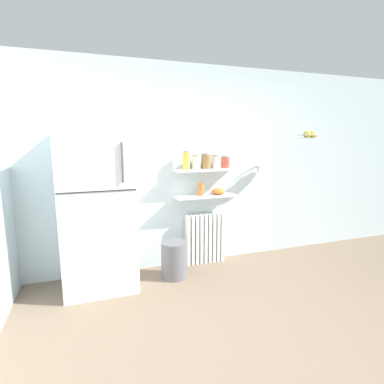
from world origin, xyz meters
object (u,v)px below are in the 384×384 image
(storage_jar_2, at_px, (206,161))
(vase, at_px, (201,189))
(radiator, at_px, (205,238))
(refrigerator, at_px, (98,211))
(storage_jar_3, at_px, (216,162))
(shelf_bowl, at_px, (219,191))
(hanging_fruit_basket, at_px, (309,135))
(storage_jar_4, at_px, (225,162))
(trash_bin, at_px, (174,259))
(storage_jar_1, at_px, (196,162))
(storage_jar_0, at_px, (186,160))

(storage_jar_2, height_order, vase, storage_jar_2)
(radiator, bearing_deg, vase, -156.75)
(refrigerator, bearing_deg, storage_jar_3, 8.10)
(shelf_bowl, xyz_separation_m, hanging_fruit_basket, (1.17, -0.28, 0.74))
(hanging_fruit_basket, bearing_deg, refrigerator, 178.70)
(radiator, relative_size, storage_jar_4, 4.14)
(vase, relative_size, trash_bin, 0.37)
(refrigerator, height_order, vase, refrigerator)
(storage_jar_4, relative_size, trash_bin, 0.37)
(hanging_fruit_basket, bearing_deg, shelf_bowl, 166.74)
(storage_jar_4, relative_size, hanging_fruit_basket, 0.57)
(shelf_bowl, relative_size, trash_bin, 0.40)
(radiator, distance_m, shelf_bowl, 0.67)
(storage_jar_2, bearing_deg, storage_jar_4, 0.00)
(trash_bin, bearing_deg, hanging_fruit_basket, -0.42)
(refrigerator, xyz_separation_m, storage_jar_3, (1.50, 0.21, 0.49))
(radiator, height_order, trash_bin, radiator)
(refrigerator, height_order, storage_jar_3, refrigerator)
(storage_jar_1, bearing_deg, storage_jar_3, -0.00)
(storage_jar_4, distance_m, trash_bin, 1.42)
(refrigerator, bearing_deg, storage_jar_1, 9.86)
(storage_jar_0, relative_size, trash_bin, 0.53)
(storage_jar_1, height_order, vase, storage_jar_1)
(radiator, distance_m, storage_jar_3, 1.05)
(storage_jar_1, distance_m, vase, 0.36)
(refrigerator, height_order, storage_jar_2, refrigerator)
(radiator, bearing_deg, refrigerator, -169.88)
(vase, bearing_deg, storage_jar_1, 180.00)
(storage_jar_4, bearing_deg, storage_jar_3, -180.00)
(trash_bin, bearing_deg, vase, 30.56)
(shelf_bowl, distance_m, hanging_fruit_basket, 1.41)
(radiator, bearing_deg, storage_jar_0, -173.73)
(trash_bin, bearing_deg, storage_jar_2, 27.03)
(storage_jar_0, height_order, vase, storage_jar_0)
(storage_jar_4, bearing_deg, vase, -180.00)
(storage_jar_4, bearing_deg, storage_jar_1, 180.00)
(shelf_bowl, bearing_deg, storage_jar_4, 0.00)
(refrigerator, bearing_deg, storage_jar_2, 8.89)
(storage_jar_0, xyz_separation_m, hanging_fruit_basket, (1.63, -0.28, 0.32))
(refrigerator, xyz_separation_m, storage_jar_1, (1.23, 0.21, 0.49))
(storage_jar_2, distance_m, shelf_bowl, 0.45)
(vase, bearing_deg, storage_jar_3, -0.00)
(storage_jar_3, relative_size, storage_jar_4, 1.09)
(radiator, xyz_separation_m, shelf_bowl, (0.18, -0.03, 0.64))
(refrigerator, height_order, storage_jar_1, refrigerator)
(storage_jar_2, bearing_deg, storage_jar_0, 180.00)
(storage_jar_4, bearing_deg, trash_bin, -161.57)
(storage_jar_2, xyz_separation_m, trash_bin, (-0.51, -0.26, -1.17))
(shelf_bowl, bearing_deg, hanging_fruit_basket, -13.26)
(vase, distance_m, trash_bin, 0.95)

